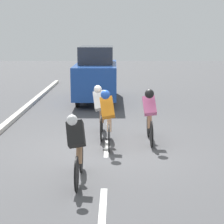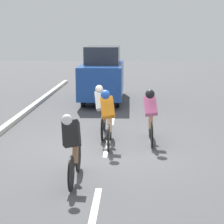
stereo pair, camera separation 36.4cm
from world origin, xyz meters
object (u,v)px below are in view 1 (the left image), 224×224
cyclist_pink (150,114)px  support_car (96,74)px  cyclist_white (100,110)px  cyclist_orange (108,116)px  cyclist_black (77,147)px

cyclist_pink → support_car: bearing=-74.8°
cyclist_white → support_car: size_ratio=0.39×
cyclist_white → cyclist_orange: (-0.23, 0.96, 0.02)m
cyclist_orange → support_car: 6.68m
cyclist_pink → cyclist_orange: cyclist_orange is taller
cyclist_white → cyclist_black: bearing=84.4°
cyclist_black → support_car: bearing=-89.6°
cyclist_white → support_car: bearing=-86.1°
cyclist_pink → cyclist_orange: (1.09, 0.35, 0.01)m
cyclist_black → support_car: support_car is taller
cyclist_pink → cyclist_orange: 1.15m
cyclist_pink → cyclist_white: 1.45m
cyclist_pink → cyclist_black: bearing=59.0°
cyclist_white → cyclist_orange: cyclist_orange is taller
cyclist_orange → cyclist_black: bearing=76.9°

